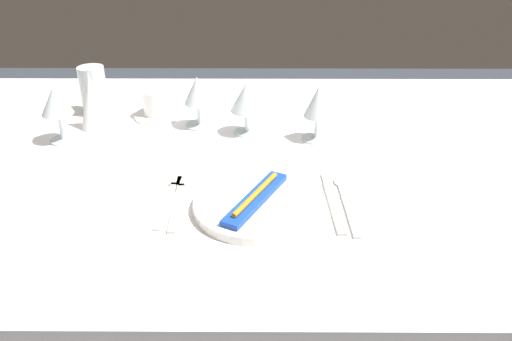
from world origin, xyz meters
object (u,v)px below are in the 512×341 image
Objects in this scene: spoon_soup at (345,197)px; wine_glass_centre at (56,103)px; wine_glass_far at (318,105)px; wine_glass_left at (246,99)px; dinner_plate at (256,205)px; coffee_cup_left at (157,102)px; fork_outer at (178,200)px; dinner_knife at (333,203)px; napkin_folded at (92,100)px; drink_tumbler at (94,94)px; fork_inner at (169,198)px; toothbrush_package at (256,198)px; wine_glass_right at (198,93)px.

wine_glass_centre is (-0.66, 0.26, 0.10)m from spoon_soup.
wine_glass_left is at bearing 167.62° from wine_glass_far.
coffee_cup_left reaches higher than dinner_plate.
dinner_knife is at bearing -2.02° from fork_outer.
napkin_folded is at bearing -154.63° from coffee_cup_left.
napkin_folded reaches higher than fork_outer.
wine_glass_centre is (-0.32, 0.28, 0.10)m from fork_outer.
wine_glass_left is at bearing -17.38° from drink_tumbler.
fork_outer is 0.43m from wine_glass_far.
wine_glass_far reaches higher than wine_glass_left.
wine_glass_left is (0.15, 0.32, 0.09)m from fork_inner.
coffee_cup_left is 0.45m from wine_glass_far.
spoon_soup is at bearing 12.38° from toothbrush_package.
napkin_folded is at bearing -178.13° from wine_glass_right.
wine_glass_far reaches higher than dinner_plate.
wine_glass_right is 0.31m from wine_glass_far.
toothbrush_package is 0.57m from wine_glass_centre.
dinner_plate is 0.36m from wine_glass_far.
coffee_cup_left reaches higher than fork_outer.
coffee_cup_left is at bearing 36.65° from wine_glass_centre.
drink_tumbler is (0.03, 0.18, -0.04)m from wine_glass_centre.
toothbrush_package is 1.42× the size of wine_glass_centre.
fork_outer is 0.34m from spoon_soup.
dinner_plate is at bearing -173.28° from dinner_knife.
wine_glass_left is (0.24, -0.11, 0.05)m from coffee_cup_left.
napkin_folded reaches higher than wine_glass_centre.
wine_glass_right is (-0.31, 0.38, 0.09)m from dinner_knife.
dinner_knife is 0.50m from wine_glass_right.
napkin_folded is (0.03, -0.10, 0.02)m from drink_tumbler.
fork_outer is 0.45m from coffee_cup_left.
wine_glass_right reaches higher than spoon_soup.
fork_outer is 0.31m from dinner_knife.
wine_glass_centre is 0.94× the size of napkin_folded.
dinner_plate is 1.19× the size of fork_outer.
wine_glass_centre is (-0.63, 0.29, 0.10)m from dinner_knife.
drink_tumbler reaches higher than fork_inner.
wine_glass_left is at bearing 94.22° from toothbrush_package.
dinner_plate is at bearing -11.22° from fork_inner.
toothbrush_package is at bearing -42.71° from napkin_folded.
drink_tumbler is (-0.45, 0.49, 0.03)m from toothbrush_package.
napkin_folded reaches higher than wine_glass_far.
fork_inner is 0.38m from wine_glass_right.
napkin_folded reaches higher than dinner_knife.
wine_glass_left is at bearing 123.24° from spoon_soup.
fork_inner is 1.46× the size of wine_glass_far.
fork_inner is at bearing 168.78° from toothbrush_package.
spoon_soup is at bearing 1.79° from fork_outer.
dinner_plate is 0.54m from coffee_cup_left.
fork_inner is 2.13× the size of coffee_cup_left.
toothbrush_package is at bearing -173.28° from dinner_knife.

